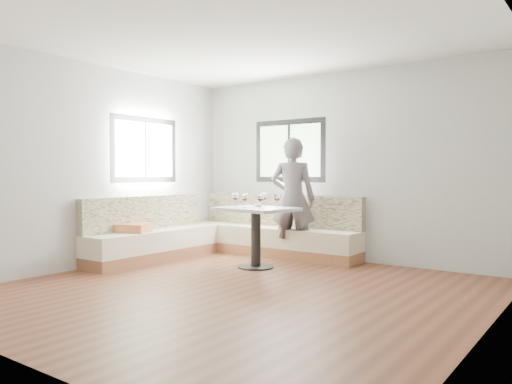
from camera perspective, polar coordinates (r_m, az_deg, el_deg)
room at (r=5.52m, az=-2.29°, el=3.45°), size 5.01×5.01×2.81m
banquette at (r=7.73m, az=-4.00°, el=-4.99°), size 2.92×2.80×0.95m
table at (r=6.80m, az=-0.02°, el=-3.52°), size 1.10×0.90×0.82m
person at (r=7.45m, az=4.22°, el=-0.79°), size 0.77×0.64×1.82m
olive_ramekin at (r=6.94m, az=0.18°, el=-1.52°), size 0.11×0.11×0.04m
wine_glass_a at (r=6.86m, az=-2.42°, el=-0.54°), size 0.09×0.09×0.20m
wine_glass_b at (r=6.66m, az=-1.31°, el=-0.62°), size 0.09×0.09×0.20m
wine_glass_c at (r=6.56m, az=0.52°, el=-0.66°), size 0.09×0.09×0.20m
wine_glass_d at (r=6.82m, az=0.90°, el=-0.56°), size 0.09×0.09×0.20m
wine_glass_e at (r=6.68m, az=2.40°, el=-0.61°), size 0.09×0.09×0.20m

